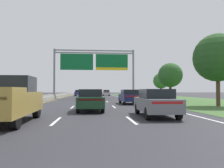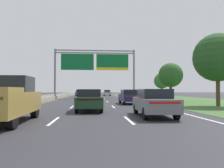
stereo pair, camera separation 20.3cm
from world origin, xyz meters
The scene contains 14 objects.
ground_plane centered at (0.00, 35.00, 0.00)m, with size 220.00×220.00×0.00m, color #2B2B30.
lane_striping centered at (0.00, 34.54, 0.00)m, with size 11.96×106.00×0.01m.
grass_verge_right centered at (13.95, 35.00, 0.01)m, with size 14.00×110.00×0.02m, color #3D602D.
median_barrier_concrete centered at (-6.60, 35.00, 0.35)m, with size 0.60×110.00×0.85m.
overhead_sign_gantry centered at (0.30, 40.97, 6.44)m, with size 15.06×0.42×9.14m.
pickup_truck_gold centered at (-3.93, 10.10, 1.07)m, with size 2.12×5.44×2.20m.
car_navy_right_lane_sedan centered at (3.94, 23.54, 0.82)m, with size 1.90×4.43×1.57m.
car_darkgreen_centre_lane_sedan centered at (-0.24, 15.56, 0.82)m, with size 1.89×4.43×1.57m.
car_grey_right_lane_sedan centered at (3.53, 11.91, 0.82)m, with size 1.95×4.45×1.57m.
car_silver_right_lane_sedan centered at (3.66, 59.76, 0.82)m, with size 1.83×4.40×1.57m.
car_blue_left_lane_sedan centered at (-3.64, 58.12, 0.82)m, with size 1.94×4.45×1.57m.
roadside_tree_near centered at (11.62, 19.27, 4.55)m, with size 4.51×4.51×6.82m.
roadside_tree_mid centered at (10.76, 29.67, 3.59)m, with size 3.40×3.40×5.31m.
roadside_tree_far centered at (14.73, 46.53, 3.51)m, with size 3.38×3.38×5.22m.
Camera 2 is at (0.10, -0.66, 1.51)m, focal length 35.86 mm.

